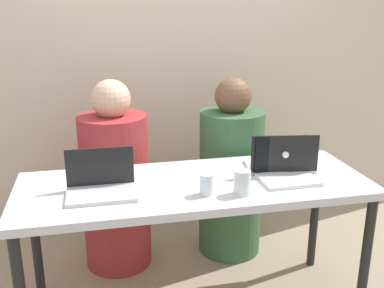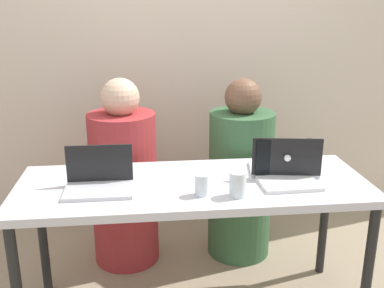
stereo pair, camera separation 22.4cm
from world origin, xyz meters
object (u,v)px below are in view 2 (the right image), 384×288
(person_on_left, at_px, (124,183))
(person_on_right, at_px, (240,179))
(water_glass_right, at_px, (238,186))
(laptop_back_right, at_px, (284,165))
(water_glass_center, at_px, (202,186))
(laptop_front_right, at_px, (287,174))
(laptop_front_left, at_px, (99,181))

(person_on_left, xyz_separation_m, person_on_right, (0.74, 0.00, -0.01))
(person_on_right, height_order, water_glass_right, person_on_right)
(laptop_back_right, height_order, water_glass_center, laptop_back_right)
(person_on_right, relative_size, laptop_front_right, 4.06)
(laptop_front_left, bearing_deg, person_on_left, 82.22)
(person_on_left, distance_m, water_glass_center, 0.87)
(person_on_right, bearing_deg, laptop_front_right, 109.47)
(laptop_back_right, relative_size, laptop_front_left, 1.18)
(person_on_right, bearing_deg, laptop_back_right, 113.97)
(laptop_back_right, bearing_deg, person_on_right, -68.01)
(laptop_back_right, height_order, water_glass_right, laptop_back_right)
(water_glass_center, bearing_deg, laptop_front_right, 13.58)
(person_on_right, xyz_separation_m, water_glass_center, (-0.35, -0.74, 0.27))
(laptop_back_right, xyz_separation_m, laptop_front_right, (-0.02, -0.12, -0.00))
(laptop_back_right, bearing_deg, laptop_front_right, 88.08)
(person_on_left, distance_m, laptop_front_right, 1.08)
(person_on_left, relative_size, laptop_back_right, 3.12)
(laptop_front_right, xyz_separation_m, water_glass_right, (-0.28, -0.14, 0.01))
(person_on_left, bearing_deg, water_glass_center, 124.57)
(water_glass_right, bearing_deg, laptop_front_right, 26.20)
(person_on_left, bearing_deg, person_on_right, -173.43)
(laptop_back_right, height_order, laptop_front_left, laptop_back_right)
(water_glass_right, relative_size, water_glass_center, 1.16)
(person_on_right, xyz_separation_m, laptop_front_left, (-0.83, -0.62, 0.28))
(laptop_front_right, xyz_separation_m, water_glass_center, (-0.44, -0.11, -0.00))
(laptop_front_right, distance_m, water_glass_right, 0.31)
(laptop_front_right, relative_size, water_glass_right, 2.43)
(laptop_back_right, distance_m, laptop_front_right, 0.12)
(water_glass_right, distance_m, water_glass_center, 0.17)
(person_on_left, bearing_deg, laptop_back_right, 155.89)
(person_on_left, relative_size, person_on_right, 1.01)
(person_on_right, xyz_separation_m, laptop_front_right, (0.09, -0.63, 0.28))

